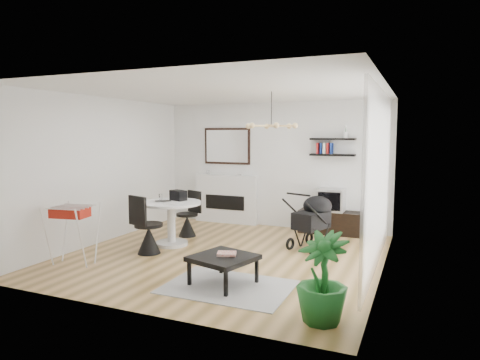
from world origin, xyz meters
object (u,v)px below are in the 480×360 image
at_px(fireplace, 226,193).
at_px(coffee_table, 223,259).
at_px(drying_rack, 73,233).
at_px(dining_table, 171,217).
at_px(crt_tv, 331,200).
at_px(stroller, 313,223).
at_px(potted_plant, 322,278).
at_px(tv_console, 330,222).

xyz_separation_m(fireplace, coffee_table, (1.68, -3.71, -0.33)).
xyz_separation_m(fireplace, drying_rack, (-0.84, -3.80, -0.20)).
relative_size(dining_table, coffee_table, 1.18).
xyz_separation_m(fireplace, crt_tv, (2.42, -0.15, 0.01)).
relative_size(fireplace, stroller, 2.08).
bearing_deg(potted_plant, fireplace, 125.94).
bearing_deg(drying_rack, dining_table, 53.94).
relative_size(tv_console, dining_table, 1.14).
bearing_deg(drying_rack, crt_tv, 38.11).
height_order(tv_console, stroller, stroller).
xyz_separation_m(dining_table, coffee_table, (1.75, -1.49, -0.17)).
bearing_deg(dining_table, stroller, 18.92).
height_order(fireplace, crt_tv, fireplace).
bearing_deg(potted_plant, coffee_table, 156.53).
bearing_deg(potted_plant, stroller, 105.26).
distance_m(coffee_table, potted_plant, 1.61).
bearing_deg(fireplace, crt_tv, -3.65).
bearing_deg(drying_rack, tv_console, 38.27).
relative_size(fireplace, tv_console, 1.74).
xyz_separation_m(coffee_table, potted_plant, (1.47, -0.64, 0.14)).
distance_m(dining_table, potted_plant, 3.86).
xyz_separation_m(crt_tv, coffee_table, (-0.74, -3.55, -0.34)).
distance_m(tv_console, coffee_table, 3.63).
relative_size(tv_console, crt_tv, 2.36).
height_order(dining_table, coffee_table, dining_table).
relative_size(fireplace, drying_rack, 2.33).
relative_size(drying_rack, potted_plant, 0.94).
xyz_separation_m(tv_console, stroller, (-0.06, -1.24, 0.21)).
height_order(tv_console, coffee_table, tv_console).
bearing_deg(coffee_table, drying_rack, -177.74).
bearing_deg(drying_rack, fireplace, 67.37).
distance_m(crt_tv, stroller, 1.26).
height_order(dining_table, stroller, stroller).
distance_m(crt_tv, coffee_table, 3.64).
bearing_deg(potted_plant, dining_table, 146.52).
distance_m(fireplace, dining_table, 2.22).
relative_size(crt_tv, drying_rack, 0.57).
xyz_separation_m(stroller, coffee_table, (-0.66, -2.32, -0.09)).
bearing_deg(coffee_table, tv_console, 78.49).
bearing_deg(drying_rack, stroller, 27.08).
bearing_deg(dining_table, fireplace, 88.17).
distance_m(crt_tv, dining_table, 3.23).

